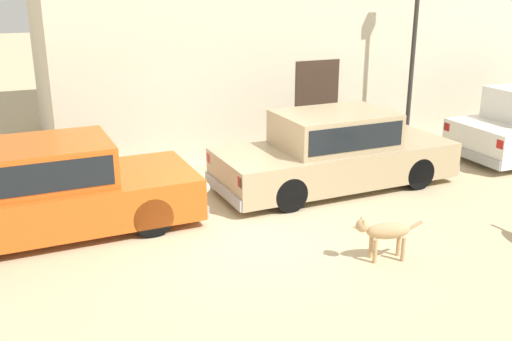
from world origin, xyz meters
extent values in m
plane|color=tan|center=(0.00, 0.00, 0.00)|extent=(80.00, 80.00, 0.00)
cube|color=#D15619|center=(-2.76, 1.16, 0.49)|extent=(4.38, 1.88, 0.67)
cube|color=#D15619|center=(-2.97, 1.16, 1.14)|extent=(2.20, 1.60, 0.64)
cube|color=black|center=(-2.97, 1.16, 1.15)|extent=(2.02, 1.62, 0.45)
cube|color=#999BA0|center=(-0.60, 1.19, 0.26)|extent=(0.14, 1.79, 0.20)
sphere|color=silver|center=(-0.58, 1.92, 0.64)|extent=(0.20, 0.20, 0.20)
sphere|color=silver|center=(-0.56, 0.46, 0.64)|extent=(0.20, 0.20, 0.20)
cylinder|color=black|center=(-1.46, 1.99, 0.32)|extent=(0.64, 0.21, 0.64)
cylinder|color=black|center=(-1.44, 0.37, 0.32)|extent=(0.64, 0.21, 0.64)
cube|color=tan|center=(2.33, 1.22, 0.48)|extent=(4.62, 1.82, 0.67)
cube|color=tan|center=(2.29, 1.22, 1.14)|extent=(2.14, 1.53, 0.65)
cube|color=black|center=(2.29, 1.22, 1.15)|extent=(1.97, 1.55, 0.46)
cube|color=#999BA0|center=(4.61, 1.26, 0.26)|extent=(0.15, 1.71, 0.20)
cube|color=#999BA0|center=(0.06, 1.18, 0.26)|extent=(0.15, 1.71, 0.20)
sphere|color=silver|center=(4.63, 1.95, 0.63)|extent=(0.20, 0.20, 0.20)
sphere|color=silver|center=(4.65, 0.57, 0.63)|extent=(0.20, 0.20, 0.20)
cube|color=red|center=(0.04, 1.93, 0.65)|extent=(0.04, 0.18, 0.18)
cube|color=red|center=(0.07, 0.43, 0.65)|extent=(0.04, 0.18, 0.18)
cylinder|color=black|center=(3.70, 2.01, 0.31)|extent=(0.62, 0.21, 0.61)
cylinder|color=black|center=(3.72, 0.47, 0.31)|extent=(0.62, 0.21, 0.61)
cylinder|color=black|center=(0.94, 1.96, 0.31)|extent=(0.62, 0.21, 0.61)
cylinder|color=black|center=(0.97, 0.42, 0.31)|extent=(0.62, 0.21, 0.61)
cube|color=#999BA0|center=(5.66, 1.18, 0.26)|extent=(0.14, 1.77, 0.20)
cube|color=red|center=(5.67, 1.96, 0.68)|extent=(0.04, 0.18, 0.18)
cube|color=red|center=(5.65, 0.39, 0.68)|extent=(0.04, 0.18, 0.18)
cylinder|color=black|center=(6.54, 1.97, 0.31)|extent=(0.62, 0.21, 0.62)
cube|color=#38281E|center=(3.20, 3.53, 1.05)|extent=(1.10, 0.02, 2.10)
cylinder|color=tan|center=(1.21, -1.80, 0.18)|extent=(0.06, 0.06, 0.36)
cylinder|color=tan|center=(1.25, -1.63, 0.18)|extent=(0.06, 0.06, 0.36)
cylinder|color=tan|center=(1.61, -1.90, 0.18)|extent=(0.06, 0.06, 0.36)
cylinder|color=tan|center=(1.65, -1.73, 0.18)|extent=(0.06, 0.06, 0.36)
ellipsoid|color=tan|center=(1.43, -1.76, 0.44)|extent=(0.68, 0.39, 0.24)
sphere|color=tan|center=(1.06, -1.67, 0.55)|extent=(0.19, 0.19, 0.19)
cone|color=tan|center=(0.96, -1.64, 0.53)|extent=(0.13, 0.13, 0.10)
cone|color=tan|center=(1.04, -1.72, 0.63)|extent=(0.08, 0.08, 0.09)
cone|color=tan|center=(1.07, -1.61, 0.63)|extent=(0.08, 0.08, 0.09)
cylinder|color=tan|center=(1.81, -1.86, 0.50)|extent=(0.22, 0.10, 0.15)
cylinder|color=#2D2B28|center=(5.10, 2.65, 1.98)|extent=(0.10, 0.10, 3.96)
camera|label=1|loc=(-3.28, -7.92, 3.82)|focal=40.83mm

